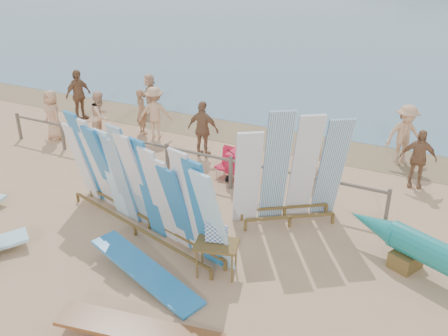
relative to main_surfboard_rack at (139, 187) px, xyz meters
The scene contains 20 objects.
ground 1.70m from the main_surfboard_rack, behind, with size 160.00×160.00×0.00m, color tan.
wet_sand_strip 7.29m from the main_surfboard_rack, 100.21° to the left, with size 40.00×2.60×0.01m, color olive.
fence 3.20m from the main_surfboard_rack, 113.83° to the left, with size 12.08×0.08×0.90m.
main_surfboard_rack is the anchor object (origin of this frame).
side_surfboard_rack 3.33m from the main_surfboard_rack, 35.71° to the left, with size 2.41×2.04×2.81m.
vendor_table 2.40m from the main_surfboard_rack, 14.32° to the right, with size 0.95×0.79×1.09m.
flat_board_d 2.11m from the main_surfboard_rack, 51.03° to the right, with size 0.56×2.70×0.07m, color #267ABE.
beach_chair_left 3.66m from the main_surfboard_rack, 85.56° to the left, with size 0.58×0.59×0.81m.
beach_chair_right 3.63m from the main_surfboard_rack, 84.45° to the left, with size 0.56×0.58×0.79m.
stroller 3.63m from the main_surfboard_rack, 79.35° to the left, with size 0.55×0.79×1.09m.
beachgoer_10 7.30m from the main_surfboard_rack, 46.75° to the left, with size 0.94×0.40×1.60m, color #8C6042.
beachgoer_1 6.63m from the main_surfboard_rack, 126.75° to the left, with size 0.57×0.31×1.56m, color #8C6042.
beachgoer_4 4.61m from the main_surfboard_rack, 103.08° to the left, with size 1.02×0.44×1.74m, color #8C6042.
beachgoer_3 6.19m from the main_surfboard_rack, 122.65° to the left, with size 1.13×0.46×1.74m, color tan.
beachgoer_extra_1 8.89m from the main_surfboard_rack, 142.01° to the left, with size 1.11×0.48×1.89m, color #8C6042.
beachgoer_2 6.35m from the main_surfboard_rack, 139.03° to the left, with size 0.80×0.39×1.65m, color beige.
beachgoer_11 9.01m from the main_surfboard_rack, 124.92° to the left, with size 1.43×0.46×1.55m, color beige.
beachgoer_9 8.08m from the main_surfboard_rack, 56.67° to the left, with size 1.17×0.48×1.80m, color tan.
beachgoer_0 7.17m from the main_surfboard_rack, 150.84° to the left, with size 0.82×0.39×1.68m, color tan.
beachgoer_6 5.05m from the main_surfboard_rack, 62.80° to the left, with size 0.78×0.37×1.60m, color tan.
Camera 1 is at (7.17, -7.08, 5.61)m, focal length 38.00 mm.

